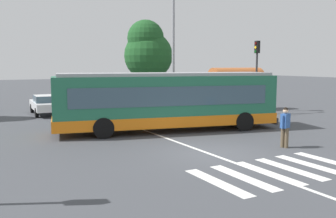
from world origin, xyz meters
name	(u,v)px	position (x,y,z in m)	size (l,w,h in m)	color
ground_plane	(210,153)	(0.00, 0.00, 0.00)	(160.00, 160.00, 0.00)	#424449
city_transit_bus	(167,101)	(0.86, 5.17, 1.59)	(12.00, 5.06, 3.06)	black
pedestrian_crossing_street	(285,125)	(3.26, -0.77, 0.97)	(0.56, 0.36, 1.72)	brown
parked_car_white	(47,103)	(-3.43, 14.98, 0.77)	(2.04, 4.58, 1.35)	black
parked_car_silver	(85,101)	(-0.65, 15.16, 0.77)	(2.06, 4.59, 1.35)	black
parked_car_teal	(119,100)	(2.01, 15.10, 0.77)	(2.03, 4.58, 1.35)	black
traffic_light_far_corner	(257,65)	(10.65, 9.24, 3.47)	(0.33, 0.32, 5.22)	#28282B
bus_stop_shelter	(236,79)	(9.71, 10.43, 2.42)	(4.43, 1.54, 3.25)	#28282B
twin_arm_street_lamp	(173,27)	(4.21, 10.42, 5.98)	(3.96, 0.32, 9.91)	#939399
background_tree_right	(148,51)	(7.78, 21.91, 4.86)	(4.85, 4.85, 7.87)	brown
crosswalk_painted_stripes	(279,171)	(0.51, -3.19, 0.00)	(5.47, 2.97, 0.01)	silver
lane_center_line	(182,144)	(-0.13, 2.00, 0.00)	(0.16, 24.00, 0.01)	silver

